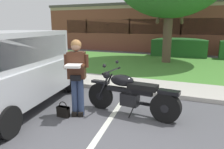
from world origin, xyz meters
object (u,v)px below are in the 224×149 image
Objects in this scene: motorcycle at (134,95)px; handbag at (63,111)px; rider_person at (77,72)px; brick_building at (187,27)px; parked_suv_adjacent at (12,69)px; hedge_left at (179,47)px.

handbag is at bearing -153.53° from motorcycle.
brick_building is at bearing 87.10° from rider_person.
parked_suv_adjacent is at bearing -167.98° from motorcycle.
rider_person is at bearing 3.96° from parked_suv_adjacent.
rider_person is at bearing 39.18° from handbag.
motorcycle reaches higher than handbag.
brick_building is (0.86, 16.89, 0.84)m from rider_person.
parked_suv_adjacent reaches higher than handbag.
handbag is (-0.25, -0.21, -0.86)m from rider_person.
rider_person is 0.08× the size of brick_building.
motorcycle is at bearing -88.95° from hedge_left.
rider_person is 10.50m from hedge_left.
parked_suv_adjacent is 10.93m from hedge_left.
handbag is at bearing -96.64° from hedge_left.
rider_person is at bearing -156.78° from motorcycle.
rider_person is at bearing -92.90° from brick_building.
brick_building is (2.61, 17.01, 0.89)m from parked_suv_adjacent.
hedge_left is at bearing 91.05° from motorcycle.
brick_building reaches higher than handbag.
rider_person is at bearing -95.39° from hedge_left.
rider_person is 4.74× the size of handbag.
hedge_left is (1.24, 10.66, 0.51)m from handbag.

